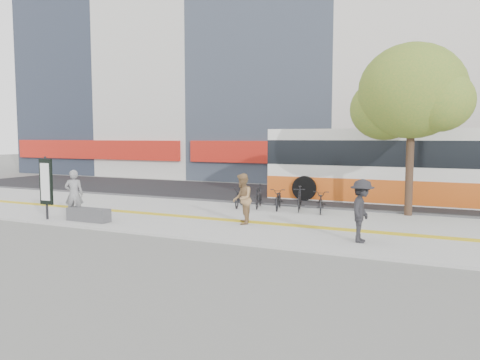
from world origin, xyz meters
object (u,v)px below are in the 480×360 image
at_px(bus, 407,168).
at_px(pedestrian_dark, 362,211).
at_px(bench, 89,215).
at_px(pedestrian_tan, 242,199).
at_px(seated_woman, 74,194).
at_px(signboard, 46,183).
at_px(street_tree, 412,94).

height_order(bus, pedestrian_dark, bus).
relative_size(bench, pedestrian_tan, 0.95).
bearing_deg(pedestrian_tan, pedestrian_dark, 54.38).
xyz_separation_m(bus, seated_woman, (-10.15, -9.53, -0.65)).
bearing_deg(signboard, pedestrian_dark, 5.20).
bearing_deg(bus, street_tree, -83.34).
bearing_deg(seated_woman, pedestrian_tan, 162.21).
bearing_deg(bus, signboard, -137.58).
relative_size(signboard, seated_woman, 1.27).
bearing_deg(pedestrian_tan, street_tree, 110.86).
height_order(bus, seated_woman, bus).
relative_size(bench, bus, 0.13).
height_order(bus, pedestrian_tan, bus).
distance_m(seated_woman, pedestrian_dark, 9.87).
bearing_deg(street_tree, signboard, -150.93).
xyz_separation_m(bus, pedestrian_dark, (-0.29, -9.03, -0.64)).
bearing_deg(pedestrian_tan, signboard, -93.35).
relative_size(street_tree, bus, 0.52).
relative_size(bus, seated_woman, 7.06).
height_order(bench, street_tree, street_tree).
bearing_deg(signboard, bench, 10.81).
height_order(signboard, bus, bus).
bearing_deg(bench, pedestrian_tan, 19.42).
xyz_separation_m(signboard, pedestrian_dark, (10.66, 0.97, -0.42)).
xyz_separation_m(bench, street_tree, (9.78, 6.02, 4.21)).
xyz_separation_m(bench, seated_woman, (-0.80, 0.17, 0.64)).
xyz_separation_m(signboard, bus, (10.95, 10.01, 0.22)).
bearing_deg(street_tree, bus, 96.66).
bearing_deg(pedestrian_dark, pedestrian_tan, 74.06).
height_order(signboard, pedestrian_tan, signboard).
distance_m(street_tree, seated_woman, 12.60).
height_order(seated_woman, pedestrian_tan, seated_woman).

